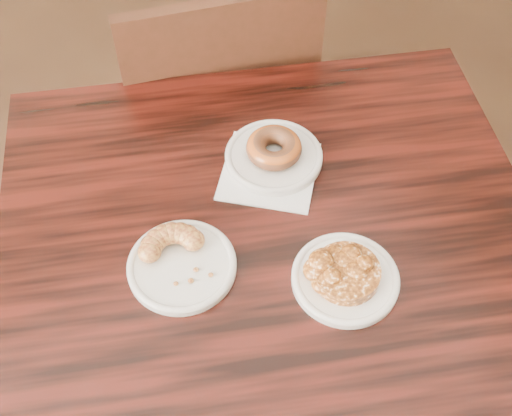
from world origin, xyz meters
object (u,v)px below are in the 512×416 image
chair_far (211,105)px  glazed_donut (274,148)px  cruller_fragment (181,258)px  cafe_table (272,351)px  apple_fritter (347,271)px

chair_far → glazed_donut: (-0.08, -0.47, 0.33)m
cruller_fragment → glazed_donut: bearing=28.5°
cafe_table → glazed_donut: (0.10, 0.18, 0.41)m
apple_fritter → chair_far: bearing=81.8°
apple_fritter → glazed_donut: bearing=84.9°
cafe_table → apple_fritter: size_ratio=6.27×
chair_far → cruller_fragment: chair_far is taller
cafe_table → glazed_donut: bearing=81.2°
chair_far → cruller_fragment: size_ratio=7.22×
cafe_table → cruller_fragment: size_ratio=7.35×
chair_far → apple_fritter: 0.83m
cafe_table → cruller_fragment: bearing=-179.4°
glazed_donut → apple_fritter: 0.28m
chair_far → apple_fritter: size_ratio=6.16×
cruller_fragment → chair_far: bearing=61.7°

